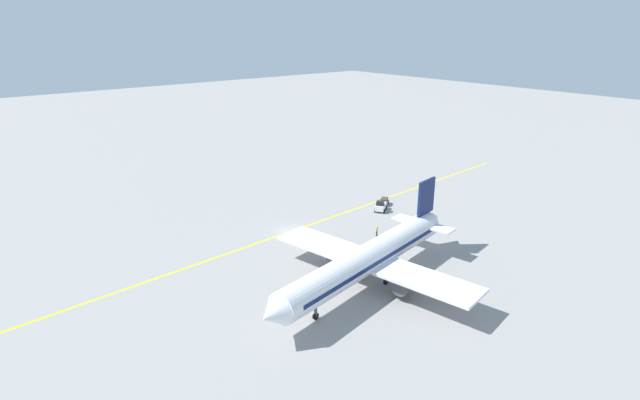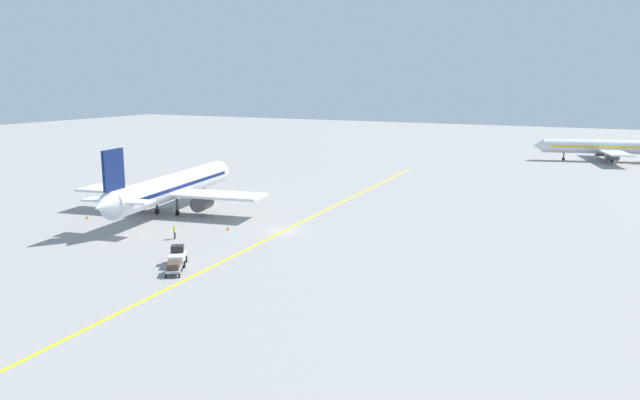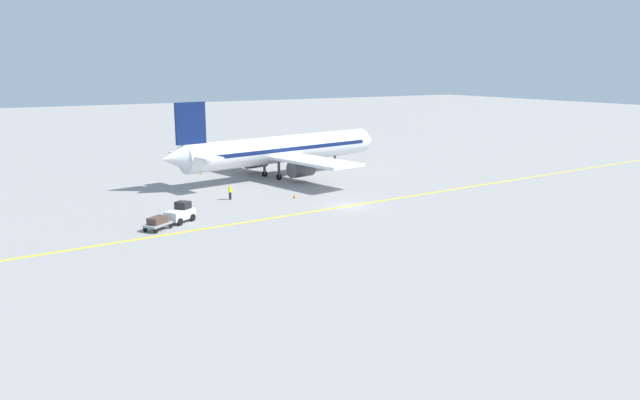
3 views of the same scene
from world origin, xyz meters
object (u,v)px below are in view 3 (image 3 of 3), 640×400
Objects in this scene: ground_crew_worker at (230,192)px; traffic_cone_mid_apron at (294,196)px; baggage_cart_trailing at (158,222)px; airplane_at_gate at (280,150)px; traffic_cone_near_nose at (201,172)px; baggage_tug_white at (180,213)px.

traffic_cone_mid_apron is at bearing 64.18° from ground_crew_worker.
baggage_cart_trailing is at bearing -50.91° from ground_crew_worker.
airplane_at_gate is 21.08× the size of ground_crew_worker.
traffic_cone_near_nose is at bearing -171.37° from traffic_cone_mid_apron.
baggage_tug_white reaches higher than ground_crew_worker.
baggage_cart_trailing is at bearing -71.71° from traffic_cone_mid_apron.
baggage_tug_white is at bearing 123.01° from baggage_cart_trailing.
traffic_cone_mid_apron is at bearing 105.16° from baggage_tug_white.
traffic_cone_near_nose is at bearing 155.26° from baggage_tug_white.
airplane_at_gate is at bearing 130.51° from ground_crew_worker.
baggage_cart_trailing is at bearing -28.04° from traffic_cone_near_nose.
baggage_tug_white is 1.13× the size of baggage_cart_trailing.
baggage_tug_white reaches higher than traffic_cone_near_nose.
baggage_cart_trailing is 18.53m from traffic_cone_mid_apron.
traffic_cone_near_nose is (-18.01, 3.33, -0.63)m from ground_crew_worker.
baggage_cart_trailing reaches higher than traffic_cone_near_nose.
baggage_tug_white reaches higher than traffic_cone_mid_apron.
airplane_at_gate reaches higher than baggage_cart_trailing.
traffic_cone_near_nose and traffic_cone_mid_apron have the same top height.
baggage_tug_white is at bearing -49.32° from airplane_at_gate.
traffic_cone_mid_apron is at bearing 8.63° from traffic_cone_near_nose.
baggage_cart_trailing is at bearing -50.17° from airplane_at_gate.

